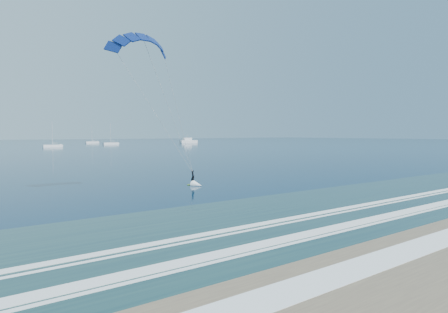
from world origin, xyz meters
name	(u,v)px	position (x,y,z in m)	size (l,w,h in m)	color
kitesurfer_rig	(170,112)	(-5.49, 28.31, 9.06)	(14.96, 8.02, 17.73)	#94C016
motor_yacht	(188,141)	(119.09, 223.37, 1.42)	(13.03, 3.47, 5.65)	silver
sailboat_2	(53,146)	(22.05, 191.03, 0.69)	(8.80, 2.40, 12.20)	silver
sailboat_3	(92,142)	(63.39, 255.92, 0.68)	(8.67, 2.40, 11.79)	silver
sailboat_4	(111,143)	(61.77, 218.62, 0.69)	(9.24, 2.40, 12.54)	silver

